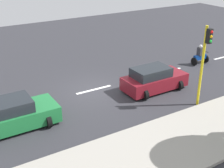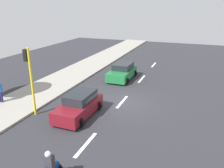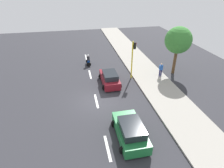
{
  "view_description": "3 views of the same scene",
  "coord_description": "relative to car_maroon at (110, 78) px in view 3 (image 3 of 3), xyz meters",
  "views": [
    {
      "loc": [
        15.34,
        -8.04,
        8.11
      ],
      "look_at": [
        2.13,
        0.02,
        1.2
      ],
      "focal_mm": 49.23,
      "sensor_mm": 36.0,
      "label": 1
    },
    {
      "loc": [
        -5.01,
        15.24,
        7.0
      ],
      "look_at": [
        1.26,
        -1.12,
        0.91
      ],
      "focal_mm": 37.07,
      "sensor_mm": 36.0,
      "label": 2
    },
    {
      "loc": [
        -1.61,
        -15.31,
        10.48
      ],
      "look_at": [
        1.86,
        1.43,
        0.92
      ],
      "focal_mm": 30.28,
      "sensor_mm": 36.0,
      "label": 3
    }
  ],
  "objects": [
    {
      "name": "traffic_light_corner",
      "position": [
        2.9,
        0.93,
        2.22
      ],
      "size": [
        0.49,
        0.24,
        4.5
      ],
      "color": "yellow",
      "rests_on": "ground"
    },
    {
      "name": "lane_stripe_north",
      "position": [
        -1.94,
        -9.13,
        -0.7
      ],
      "size": [
        0.2,
        2.4,
        0.01
      ],
      "primitive_type": "cube",
      "color": "white",
      "rests_on": "ground"
    },
    {
      "name": "car_green",
      "position": [
        -0.12,
        -8.52,
        0.0
      ],
      "size": [
        2.3,
        4.11,
        1.52
      ],
      "color": "#1E7238",
      "rests_on": "ground"
    },
    {
      "name": "lane_stripe_far_south",
      "position": [
        -1.94,
        8.87,
        -0.7
      ],
      "size": [
        0.2,
        2.4,
        0.01
      ],
      "primitive_type": "cube",
      "color": "white",
      "rests_on": "ground"
    },
    {
      "name": "ground_plane",
      "position": [
        -1.94,
        -3.13,
        -0.76
      ],
      "size": [
        40.0,
        60.0,
        0.1
      ],
      "primitive_type": "cube",
      "color": "#2D2D33"
    },
    {
      "name": "street_tree_center",
      "position": [
        8.39,
        1.18,
        3.49
      ],
      "size": [
        3.13,
        3.13,
        5.8
      ],
      "color": "brown",
      "rests_on": "ground"
    },
    {
      "name": "lane_stripe_mid",
      "position": [
        -1.94,
        -3.13,
        -0.7
      ],
      "size": [
        0.2,
        2.4,
        0.01
      ],
      "primitive_type": "cube",
      "color": "white",
      "rests_on": "ground"
    },
    {
      "name": "pedestrian_near_signal",
      "position": [
        6.28,
        0.39,
        0.35
      ],
      "size": [
        0.4,
        0.24,
        1.69
      ],
      "color": "#1E1E4C",
      "rests_on": "sidewalk"
    },
    {
      "name": "lane_stripe_south",
      "position": [
        -1.94,
        2.87,
        -0.7
      ],
      "size": [
        0.2,
        2.4,
        0.01
      ],
      "primitive_type": "cube",
      "color": "white",
      "rests_on": "ground"
    },
    {
      "name": "sidewalk",
      "position": [
        5.06,
        -3.13,
        -0.63
      ],
      "size": [
        4.0,
        60.0,
        0.15
      ],
      "primitive_type": "cube",
      "color": "#9E998E",
      "rests_on": "ground"
    },
    {
      "name": "car_maroon",
      "position": [
        0.0,
        0.0,
        0.0
      ],
      "size": [
        2.16,
        4.01,
        1.52
      ],
      "color": "maroon",
      "rests_on": "ground"
    },
    {
      "name": "motorcycle",
      "position": [
        -1.85,
        5.91,
        -0.07
      ],
      "size": [
        0.6,
        1.3,
        1.53
      ],
      "color": "black",
      "rests_on": "ground"
    }
  ]
}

